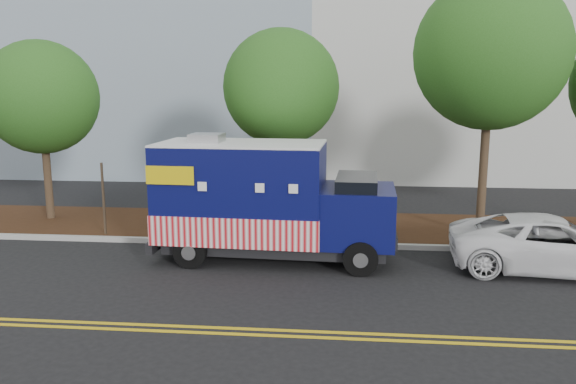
{
  "coord_description": "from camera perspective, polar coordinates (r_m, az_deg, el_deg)",
  "views": [
    {
      "loc": [
        3.39,
        -14.66,
        4.72
      ],
      "look_at": [
        1.97,
        0.6,
        1.8
      ],
      "focal_mm": 35.0,
      "sensor_mm": 36.0,
      "label": 1
    }
  ],
  "objects": [
    {
      "name": "tree_c",
      "position": [
        17.93,
        19.92,
        13.1
      ],
      "size": [
        4.51,
        4.51,
        7.91
      ],
      "color": "#38281C",
      "rests_on": "ground"
    },
    {
      "name": "centerline_far",
      "position": [
        11.53,
        -12.63,
        -13.62
      ],
      "size": [
        120.0,
        0.1,
        0.01
      ],
      "primitive_type": "cube",
      "color": "gold",
      "rests_on": "ground"
    },
    {
      "name": "food_truck",
      "position": [
        15.31,
        -2.59,
        -1.15
      ],
      "size": [
        6.64,
        2.77,
        3.44
      ],
      "rotation": [
        0.0,
        0.0,
        -0.05
      ],
      "color": "black",
      "rests_on": "ground"
    },
    {
      "name": "ground",
      "position": [
        15.77,
        -7.38,
        -6.72
      ],
      "size": [
        120.0,
        120.0,
        0.0
      ],
      "primitive_type": "plane",
      "color": "black",
      "rests_on": "ground"
    },
    {
      "name": "mulch_strip",
      "position": [
        19.05,
        -5.09,
        -3.37
      ],
      "size": [
        120.0,
        4.0,
        0.15
      ],
      "primitive_type": "cube",
      "color": "black",
      "rests_on": "ground"
    },
    {
      "name": "curb",
      "position": [
        17.06,
        -6.36,
        -5.08
      ],
      "size": [
        120.0,
        0.18,
        0.15
      ],
      "primitive_type": "cube",
      "color": "#9E9E99",
      "rests_on": "ground"
    },
    {
      "name": "sign_post",
      "position": [
        18.24,
        -18.22,
        -0.89
      ],
      "size": [
        0.06,
        0.06,
        2.4
      ],
      "primitive_type": "cube",
      "color": "#473828",
      "rests_on": "ground"
    },
    {
      "name": "centerline_near",
      "position": [
        11.75,
        -12.25,
        -13.13
      ],
      "size": [
        120.0,
        0.1,
        0.01
      ],
      "primitive_type": "cube",
      "color": "gold",
      "rests_on": "ground"
    },
    {
      "name": "tree_b",
      "position": [
        18.56,
        -0.7,
        10.56
      ],
      "size": [
        3.78,
        3.78,
        6.55
      ],
      "color": "#38281C",
      "rests_on": "ground"
    },
    {
      "name": "white_car",
      "position": [
        15.95,
        25.36,
        -4.82
      ],
      "size": [
        5.39,
        2.95,
        1.43
      ],
      "primitive_type": "imported",
      "rotation": [
        0.0,
        0.0,
        1.46
      ],
      "color": "white",
      "rests_on": "ground"
    },
    {
      "name": "tree_a",
      "position": [
        20.88,
        -23.78,
        8.78
      ],
      "size": [
        3.81,
        3.81,
        6.23
      ],
      "color": "#38281C",
      "rests_on": "ground"
    }
  ]
}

